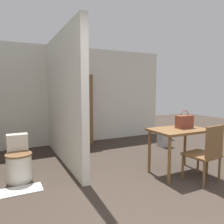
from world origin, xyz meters
name	(u,v)px	position (x,y,z in m)	size (l,w,h in m)	color
wall_back	(70,96)	(0.00, 4.24, 1.25)	(5.51, 0.12, 2.50)	silver
partition_wall	(63,98)	(-0.51, 2.88, 1.25)	(0.12, 2.61, 2.50)	silver
dining_table	(179,135)	(1.06, 1.35, 0.66)	(0.94, 0.63, 0.77)	brown
wooden_chair	(206,152)	(1.19, 0.89, 0.47)	(0.49, 0.49, 0.90)	brown
toilet	(19,162)	(-1.38, 2.26, 0.29)	(0.40, 0.55, 0.70)	silver
handbag	(184,121)	(1.21, 1.38, 0.88)	(0.30, 0.13, 0.31)	brown
wooden_cabinet	(80,110)	(0.19, 3.99, 0.90)	(0.61, 0.37, 1.79)	brown
bath_mat	(22,190)	(-1.38, 1.84, 0.01)	(0.56, 0.30, 0.01)	silver
space_heater	(164,138)	(2.00, 2.84, 0.21)	(0.26, 0.23, 0.42)	#9E9EA3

